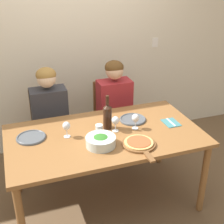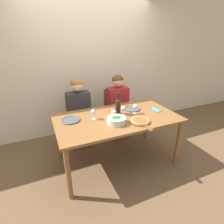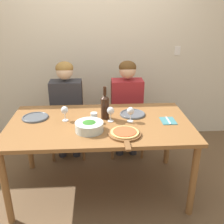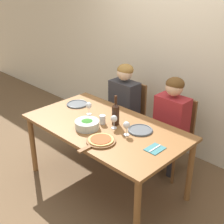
% 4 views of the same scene
% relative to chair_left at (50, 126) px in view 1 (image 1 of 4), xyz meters
% --- Properties ---
extents(ground_plane, '(40.00, 40.00, 0.00)m').
position_rel_chair_left_xyz_m(ground_plane, '(0.39, -0.82, -0.50)').
color(ground_plane, brown).
extents(back_wall, '(10.00, 0.06, 2.70)m').
position_rel_chair_left_xyz_m(back_wall, '(0.39, 0.45, 0.85)').
color(back_wall, beige).
rests_on(back_wall, ground).
extents(dining_table, '(1.77, 0.98, 0.78)m').
position_rel_chair_left_xyz_m(dining_table, '(0.39, -0.82, 0.20)').
color(dining_table, brown).
rests_on(dining_table, ground).
extents(chair_left, '(0.42, 0.42, 0.93)m').
position_rel_chair_left_xyz_m(chair_left, '(0.00, 0.00, 0.00)').
color(chair_left, brown).
rests_on(chair_left, ground).
extents(chair_right, '(0.42, 0.42, 0.93)m').
position_rel_chair_left_xyz_m(chair_right, '(0.75, 0.00, 0.00)').
color(chair_right, brown).
rests_on(chair_right, ground).
extents(person_woman, '(0.47, 0.51, 1.23)m').
position_rel_chair_left_xyz_m(person_woman, '(-0.00, -0.11, 0.24)').
color(person_woman, '#28282D').
rests_on(person_woman, ground).
extents(person_man, '(0.47, 0.51, 1.23)m').
position_rel_chair_left_xyz_m(person_man, '(0.75, -0.11, 0.24)').
color(person_man, '#28282D').
rests_on(person_man, ground).
extents(wine_bottle, '(0.08, 0.08, 0.33)m').
position_rel_chair_left_xyz_m(wine_bottle, '(0.45, -0.73, 0.41)').
color(wine_bottle, black).
rests_on(wine_bottle, dining_table).
extents(broccoli_bowl, '(0.26, 0.26, 0.09)m').
position_rel_chair_left_xyz_m(broccoli_bowl, '(0.30, -1.00, 0.32)').
color(broccoli_bowl, silver).
rests_on(broccoli_bowl, dining_table).
extents(dinner_plate_left, '(0.26, 0.26, 0.02)m').
position_rel_chair_left_xyz_m(dinner_plate_left, '(-0.25, -0.68, 0.29)').
color(dinner_plate_left, '#4C5156').
rests_on(dinner_plate_left, dining_table).
extents(dinner_plate_right, '(0.26, 0.26, 0.02)m').
position_rel_chair_left_xyz_m(dinner_plate_right, '(0.74, -0.66, 0.29)').
color(dinner_plate_right, '#4C5156').
rests_on(dinner_plate_right, dining_table).
extents(pizza_on_board, '(0.29, 0.43, 0.04)m').
position_rel_chair_left_xyz_m(pizza_on_board, '(0.61, -1.11, 0.29)').
color(pizza_on_board, brown).
rests_on(pizza_on_board, dining_table).
extents(wine_glass_left, '(0.07, 0.07, 0.15)m').
position_rel_chair_left_xyz_m(wine_glass_left, '(0.05, -0.76, 0.38)').
color(wine_glass_left, silver).
rests_on(wine_glass_left, dining_table).
extents(wine_glass_right, '(0.07, 0.07, 0.15)m').
position_rel_chair_left_xyz_m(wine_glass_right, '(0.69, -0.82, 0.38)').
color(wine_glass_right, silver).
rests_on(wine_glass_right, dining_table).
extents(wine_glass_centre, '(0.07, 0.07, 0.15)m').
position_rel_chair_left_xyz_m(wine_glass_centre, '(0.50, -0.81, 0.38)').
color(wine_glass_centre, silver).
rests_on(wine_glass_centre, dining_table).
extents(water_tumbler, '(0.07, 0.07, 0.10)m').
position_rel_chair_left_xyz_m(water_tumbler, '(0.34, -0.82, 0.33)').
color(water_tumbler, silver).
rests_on(water_tumbler, dining_table).
extents(fork_on_napkin, '(0.14, 0.18, 0.01)m').
position_rel_chair_left_xyz_m(fork_on_napkin, '(1.07, -0.84, 0.28)').
color(fork_on_napkin, '#387075').
rests_on(fork_on_napkin, dining_table).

